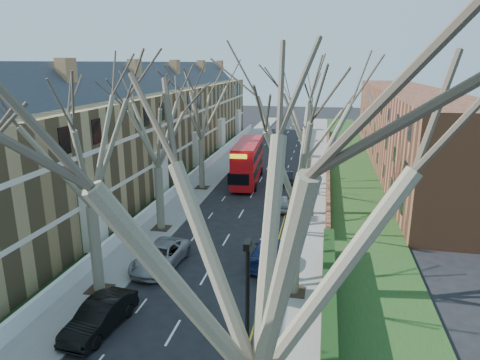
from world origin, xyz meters
The scene contains 20 objects.
pavement_left centered at (-6.00, 39.00, 0.06)m, with size 3.00×102.00×0.12m, color slate.
pavement_right centered at (6.00, 39.00, 0.06)m, with size 3.00×102.00×0.12m, color slate.
terrace_left centered at (-13.65, 31.00, 5.53)m, with size 9.70×78.00×13.60m.
flats_right centered at (17.46, 43.00, 4.98)m, with size 13.97×54.00×10.00m.
wall_hedge_right centered at (7.70, 2.00, 1.12)m, with size 0.70×24.00×1.80m.
front_wall_left centered at (-7.65, 31.00, 0.62)m, with size 0.30×78.00×1.00m.
grass_verge_right centered at (10.50, 39.00, 0.15)m, with size 6.00×102.00×0.06m.
lamp_post centered at (5.00, -3.50, 4.57)m, with size 0.18×0.50×8.11m.
tree_left_mid centered at (-5.70, 6.00, 9.56)m, with size 10.50×10.50×14.71m.
tree_left_far centered at (-5.70, 16.00, 9.24)m, with size 10.15×10.15×14.22m.
tree_left_dist centered at (-5.70, 28.00, 9.56)m, with size 10.50×10.50×14.71m.
tree_right_near centered at (5.70, -6.00, 9.86)m, with size 10.85×10.85×15.20m.
tree_right_mid centered at (5.70, 8.00, 9.56)m, with size 10.50×10.50×14.71m.
tree_right_far centered at (5.70, 22.00, 9.24)m, with size 10.15×10.15×14.22m.
double_decker_bus centered at (-1.32, 31.62, 2.23)m, with size 3.18×10.95×4.54m.
car_left_mid centered at (-3.70, 2.50, 0.79)m, with size 1.67×4.78×1.58m, color black.
car_left_far centered at (-3.30, 9.77, 0.76)m, with size 2.53×5.48×1.52m, color gray.
car_right_near centered at (3.70, 11.77, 0.75)m, with size 2.10×5.18×1.50m, color navy.
car_right_mid centered at (3.40, 23.06, 0.67)m, with size 1.58×3.92×1.34m, color gray.
car_right_far centered at (3.08, 32.30, 0.69)m, with size 1.46×4.17×1.38m, color black.
Camera 1 is at (7.03, -14.83, 13.25)m, focal length 32.00 mm.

